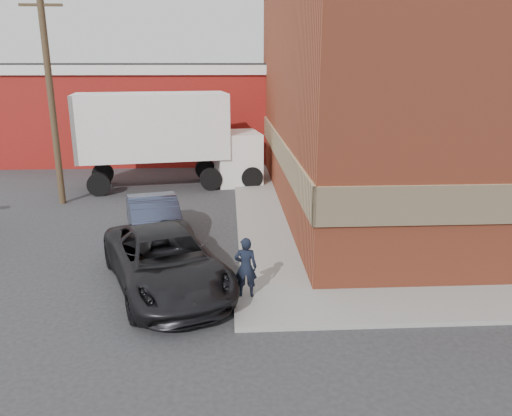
# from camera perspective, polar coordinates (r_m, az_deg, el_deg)

# --- Properties ---
(ground) EXTENTS (90.00, 90.00, 0.00)m
(ground) POSITION_cam_1_polar(r_m,az_deg,el_deg) (12.74, -0.29, -9.93)
(ground) COLOR #28282B
(ground) RESTS_ON ground
(brick_building) EXTENTS (14.25, 18.25, 9.36)m
(brick_building) POSITION_cam_1_polar(r_m,az_deg,el_deg) (22.36, 21.29, 12.79)
(brick_building) COLOR #9E4228
(brick_building) RESTS_ON ground
(sidewalk_west) EXTENTS (1.80, 18.00, 0.12)m
(sidewalk_west) POSITION_cam_1_polar(r_m,az_deg,el_deg) (21.20, 0.09, 1.06)
(sidewalk_west) COLOR gray
(sidewalk_west) RESTS_ON ground
(warehouse) EXTENTS (16.30, 8.30, 5.60)m
(warehouse) POSITION_cam_1_polar(r_m,az_deg,el_deg) (32.01, -13.19, 10.83)
(warehouse) COLOR maroon
(warehouse) RESTS_ON ground
(utility_pole) EXTENTS (2.00, 0.26, 9.00)m
(utility_pole) POSITION_cam_1_polar(r_m,az_deg,el_deg) (21.58, -22.50, 12.75)
(utility_pole) COLOR #493824
(utility_pole) RESTS_ON ground
(man) EXTENTS (0.59, 0.42, 1.51)m
(man) POSITION_cam_1_polar(r_m,az_deg,el_deg) (12.14, -1.18, -6.77)
(man) COLOR black
(man) RESTS_ON sidewalk_south
(sedan) EXTENTS (2.59, 4.67, 1.46)m
(sedan) POSITION_cam_1_polar(r_m,az_deg,el_deg) (16.42, -11.53, -1.42)
(sedan) COLOR #2D354B
(sedan) RESTS_ON ground
(suv_a) EXTENTS (4.23, 5.94, 1.50)m
(suv_a) POSITION_cam_1_polar(r_m,az_deg,el_deg) (13.04, -10.32, -5.98)
(suv_a) COLOR black
(suv_a) RESTS_ON ground
(box_truck) EXTENTS (9.03, 3.90, 4.31)m
(box_truck) POSITION_cam_1_polar(r_m,az_deg,el_deg) (23.53, -9.60, 8.39)
(box_truck) COLOR white
(box_truck) RESTS_ON ground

